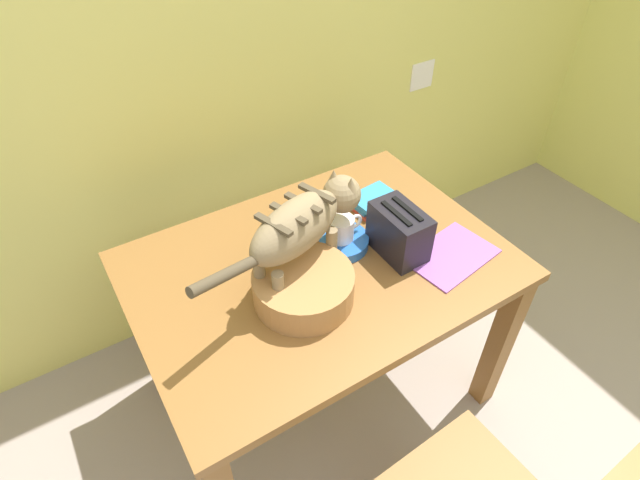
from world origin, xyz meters
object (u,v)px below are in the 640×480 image
Objects in this scene: dining_table at (320,282)px; magazine at (451,255)px; book_stack at (373,200)px; wicker_basket at (303,286)px; toaster at (399,232)px; cat at (303,224)px; saucer_bowl at (340,241)px; coffee_mug at (341,228)px.

dining_table is 0.45m from magazine.
wicker_basket is at bearing -149.96° from book_stack.
book_stack is 0.88× the size of toaster.
magazine is (0.46, -0.18, -0.21)m from cat.
magazine is 1.46× the size of toaster.
wicker_basket reaches higher than saucer_bowl.
cat is at bearing -155.84° from book_stack.
coffee_mug is 0.38m from magazine.
toaster is (0.14, -0.13, 0.07)m from saucer_bowl.
dining_table is 6.29× the size of saucer_bowl.
cat reaches higher than magazine.
toaster is (0.37, 0.01, 0.03)m from wicker_basket.
saucer_bowl is at bearing 180.00° from coffee_mug.
cat is at bearing 149.49° from magazine.
dining_table is at bearing 143.43° from magazine.
dining_table is 3.97× the size of wicker_basket.
toaster is (-0.14, 0.11, 0.08)m from magazine.
magazine is 0.20m from toaster.
wicker_basket is at bearing -177.84° from toaster.
cat is 0.48m from book_stack.
magazine is (0.28, -0.24, -0.01)m from saucer_bowl.
wicker_basket is (-0.23, -0.14, 0.03)m from saucer_bowl.
wicker_basket is 1.52× the size of toaster.
toaster is (0.14, -0.13, 0.01)m from coffee_mug.
wicker_basket is at bearing -148.21° from saucer_bowl.
toaster reaches higher than saucer_bowl.
magazine is 0.96× the size of wicker_basket.
saucer_bowl is 0.66× the size of magazine.
wicker_basket is (-0.51, 0.10, 0.05)m from magazine.
saucer_bowl reaches higher than dining_table.
coffee_mug is at bearing 130.61° from magazine.
saucer_bowl is at bearing -151.77° from book_stack.
coffee_mug is at bearing 89.69° from cat.
coffee_mug is 0.65× the size of toaster.
toaster is at bearing 2.16° from wicker_basket.
cat is at bearing -161.85° from coffee_mug.
wicker_basket reaches higher than magazine.
toaster is at bearing 132.02° from magazine.
cat is at bearing 57.65° from wicker_basket.
cat is 0.35m from toaster.
cat is 3.17× the size of toaster.
coffee_mug is (0.11, 0.04, 0.17)m from dining_table.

